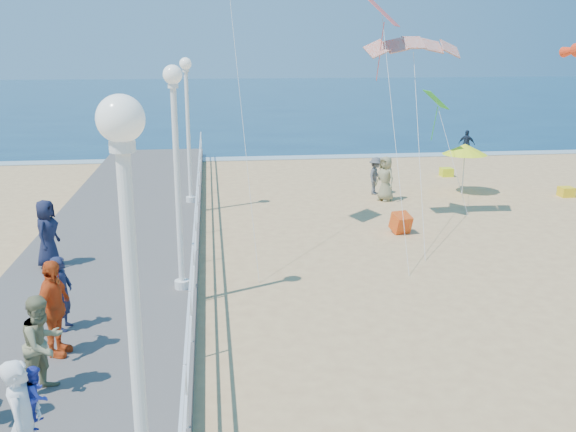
{
  "coord_description": "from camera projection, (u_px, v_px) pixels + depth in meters",
  "views": [
    {
      "loc": [
        -4.57,
        -14.87,
        6.13
      ],
      "look_at": [
        -2.5,
        2.0,
        1.6
      ],
      "focal_mm": 40.0,
      "sensor_mm": 36.0,
      "label": 1
    }
  ],
  "objects": [
    {
      "name": "toddler_held",
      "position": [
        36.0,
        395.0,
        8.44
      ],
      "size": [
        0.32,
        0.41,
        0.84
      ],
      "primitive_type": "imported",
      "rotation": [
        0.0,
        0.0,
        1.56
      ],
      "color": "#303CB5",
      "rests_on": "boardwalk"
    },
    {
      "name": "ground",
      "position": [
        394.0,
        293.0,
        16.38
      ],
      "size": [
        160.0,
        160.0,
        0.0
      ],
      "primitive_type": "plane",
      "color": "#DDB273",
      "rests_on": "ground"
    },
    {
      "name": "spectator_4",
      "position": [
        47.0,
        233.0,
        16.96
      ],
      "size": [
        0.74,
        0.99,
        1.83
      ],
      "primitive_type": "imported",
      "rotation": [
        0.0,
        0.0,
        1.38
      ],
      "color": "#191D37",
      "rests_on": "boardwalk"
    },
    {
      "name": "box_kite",
      "position": [
        401.0,
        225.0,
        21.54
      ],
      "size": [
        0.71,
        0.82,
        0.74
      ],
      "primitive_type": "cube",
      "rotation": [
        0.31,
        0.0,
        0.25
      ],
      "color": "red",
      "rests_on": "ground"
    },
    {
      "name": "lamp_post_far",
      "position": [
        188.0,
        115.0,
        23.44
      ],
      "size": [
        0.44,
        0.44,
        5.32
      ],
      "color": "white",
      "rests_on": "boardwalk"
    },
    {
      "name": "kite_diamond_green",
      "position": [
        436.0,
        100.0,
        26.07
      ],
      "size": [
        0.86,
        1.12,
        0.74
      ],
      "primitive_type": "cube",
      "rotation": [
        0.72,
        0.0,
        1.54
      ],
      "color": "green"
    },
    {
      "name": "beach_walker_c",
      "position": [
        385.0,
        179.0,
        25.95
      ],
      "size": [
        0.96,
        1.06,
        1.82
      ],
      "primitive_type": "imported",
      "rotation": [
        0.0,
        0.0,
        -1.01
      ],
      "color": "gray",
      "rests_on": "ground"
    },
    {
      "name": "beach_chair_right",
      "position": [
        446.0,
        172.0,
        30.99
      ],
      "size": [
        0.55,
        0.55,
        0.4
      ],
      "primitive_type": "cube",
      "color": "#EAF619",
      "rests_on": "ground"
    },
    {
      "name": "ocean",
      "position": [
        246.0,
        97.0,
        78.71
      ],
      "size": [
        160.0,
        90.0,
        0.05
      ],
      "primitive_type": "cube",
      "color": "#0D304E",
      "rests_on": "ground"
    },
    {
      "name": "railing",
      "position": [
        193.0,
        254.0,
        15.46
      ],
      "size": [
        0.05,
        42.0,
        0.55
      ],
      "color": "white",
      "rests_on": "boardwalk"
    },
    {
      "name": "lamp_post_mid",
      "position": [
        176.0,
        156.0,
        14.81
      ],
      "size": [
        0.44,
        0.44,
        5.32
      ],
      "color": "white",
      "rests_on": "boardwalk"
    },
    {
      "name": "beach_umbrella",
      "position": [
        465.0,
        149.0,
        26.93
      ],
      "size": [
        1.9,
        1.9,
        2.14
      ],
      "color": "white",
      "rests_on": "ground"
    },
    {
      "name": "beach_walker_b",
      "position": [
        467.0,
        144.0,
        35.98
      ],
      "size": [
        0.96,
        0.85,
        1.55
      ],
      "primitive_type": "imported",
      "rotation": [
        0.0,
        0.0,
        2.5
      ],
      "color": "#182435",
      "rests_on": "ground"
    },
    {
      "name": "beach_walker_a",
      "position": [
        376.0,
        176.0,
        27.1
      ],
      "size": [
        1.05,
        1.18,
        1.59
      ],
      "primitive_type": "imported",
      "rotation": [
        0.0,
        0.0,
        1.0
      ],
      "color": "#505255",
      "rests_on": "ground"
    },
    {
      "name": "surf_line",
      "position": [
        292.0,
        158.0,
        36.03
      ],
      "size": [
        160.0,
        1.2,
        0.04
      ],
      "primitive_type": "cube",
      "color": "silver",
      "rests_on": "ground"
    },
    {
      "name": "spectator_3",
      "position": [
        54.0,
        309.0,
        12.04
      ],
      "size": [
        0.74,
        1.19,
        1.89
      ],
      "primitive_type": "imported",
      "rotation": [
        0.0,
        0.0,
        1.3
      ],
      "color": "#D74F1A",
      "rests_on": "boardwalk"
    },
    {
      "name": "lamp_post_near",
      "position": [
        133.0,
        310.0,
        6.17
      ],
      "size": [
        0.44,
        0.44,
        5.32
      ],
      "color": "white",
      "rests_on": "boardwalk"
    },
    {
      "name": "woman_holding_toddler",
      "position": [
        24.0,
        425.0,
        8.37
      ],
      "size": [
        0.46,
        0.69,
        1.87
      ],
      "primitive_type": "imported",
      "rotation": [
        0.0,
        0.0,
        1.56
      ],
      "color": "white",
      "rests_on": "boardwalk"
    },
    {
      "name": "spectator_0",
      "position": [
        63.0,
        293.0,
        13.21
      ],
      "size": [
        0.45,
        0.62,
        1.59
      ],
      "primitive_type": "imported",
      "rotation": [
        0.0,
        0.0,
        1.44
      ],
      "color": "#1B203D",
      "rests_on": "boardwalk"
    },
    {
      "name": "kite_diamond_pink",
      "position": [
        382.0,
        11.0,
        20.81
      ],
      "size": [
        1.57,
        1.76,
        0.99
      ],
      "primitive_type": "cube",
      "rotation": [
        0.74,
        0.0,
        1.16
      ],
      "color": "#EB5856"
    },
    {
      "name": "kite_parafoil",
      "position": [
        414.0,
        43.0,
        21.39
      ],
      "size": [
        3.29,
        0.94,
        0.65
      ],
      "primitive_type": null,
      "rotation": [
        0.44,
        0.0,
        0.0
      ],
      "color": "red"
    },
    {
      "name": "beach_chair_left",
      "position": [
        566.0,
        192.0,
        26.83
      ],
      "size": [
        0.55,
        0.55,
        0.4
      ],
      "primitive_type": "cube",
      "color": "yellow",
      "rests_on": "ground"
    },
    {
      "name": "spectator_1",
      "position": [
        43.0,
        344.0,
        10.77
      ],
      "size": [
        1.0,
        1.06,
        1.74
      ],
      "primitive_type": "imported",
      "rotation": [
        0.0,
        0.0,
        1.02
      ],
      "color": "gray",
      "rests_on": "boardwalk"
    },
    {
      "name": "boardwalk",
      "position": [
        92.0,
        300.0,
        15.44
      ],
      "size": [
        5.0,
        44.0,
        0.4
      ],
      "primitive_type": "cube",
      "color": "#66615C",
      "rests_on": "ground"
    }
  ]
}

